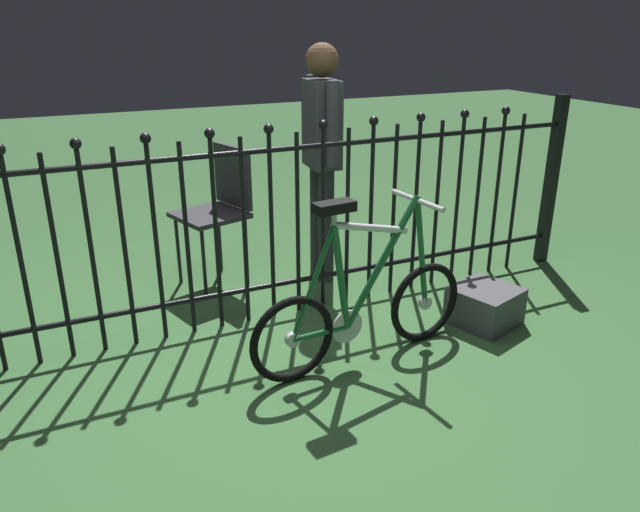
# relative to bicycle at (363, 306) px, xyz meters

# --- Properties ---
(ground_plane) EXTENTS (20.00, 20.00, 0.00)m
(ground_plane) POSITION_rel_bicycle_xyz_m (-0.32, -0.03, -0.31)
(ground_plane) COLOR #376435
(iron_fence) EXTENTS (4.50, 0.07, 1.21)m
(iron_fence) POSITION_rel_bicycle_xyz_m (-0.41, 0.68, 0.30)
(iron_fence) COLOR black
(iron_fence) RESTS_ON ground
(bicycle) EXTENTS (1.28, 0.40, 0.89)m
(bicycle) POSITION_rel_bicycle_xyz_m (0.00, 0.00, 0.00)
(bicycle) COLOR black
(bicycle) RESTS_ON ground
(chair_charcoal) EXTENTS (0.51, 0.51, 0.92)m
(chair_charcoal) POSITION_rel_bicycle_xyz_m (-0.36, 1.32, 0.25)
(chair_charcoal) COLOR black
(chair_charcoal) RESTS_ON ground
(person_visitor) EXTENTS (0.21, 0.47, 1.55)m
(person_visitor) POSITION_rel_bicycle_xyz_m (0.29, 1.11, 0.61)
(person_visitor) COLOR #2D2D33
(person_visitor) RESTS_ON ground
(display_crate) EXTENTS (0.43, 0.43, 0.22)m
(display_crate) POSITION_rel_bicycle_xyz_m (0.86, 0.06, -0.20)
(display_crate) COLOR #4C4C51
(display_crate) RESTS_ON ground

